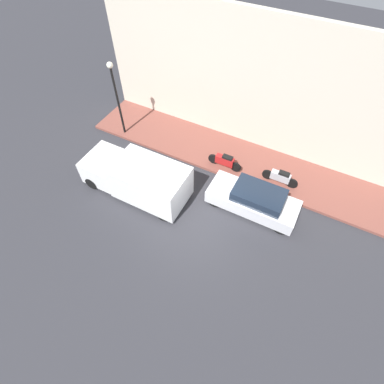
% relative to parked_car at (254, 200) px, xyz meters
% --- Properties ---
extents(ground_plane, '(60.00, 60.00, 0.00)m').
position_rel_parked_car_xyz_m(ground_plane, '(-2.01, 1.87, -0.66)').
color(ground_plane, '#2D2D33').
extents(sidewalk, '(3.02, 17.17, 0.15)m').
position_rel_parked_car_xyz_m(sidewalk, '(2.70, 1.87, -0.58)').
color(sidewalk, brown).
rests_on(sidewalk, ground_plane).
extents(building_facade, '(0.30, 17.17, 6.97)m').
position_rel_parked_car_xyz_m(building_facade, '(4.36, 1.87, 2.83)').
color(building_facade, beige).
rests_on(building_facade, ground_plane).
extents(parked_car, '(1.62, 4.20, 1.36)m').
position_rel_parked_car_xyz_m(parked_car, '(0.00, 0.00, 0.00)').
color(parked_car, silver).
rests_on(parked_car, ground_plane).
extents(delivery_van, '(2.09, 5.30, 1.95)m').
position_rel_parked_car_xyz_m(delivery_van, '(-1.60, 5.41, 0.34)').
color(delivery_van, white).
rests_on(delivery_van, ground_plane).
extents(scooter_silver, '(0.30, 1.82, 0.80)m').
position_rel_parked_car_xyz_m(scooter_silver, '(2.01, -0.66, -0.08)').
color(scooter_silver, '#B7B7BF').
rests_on(scooter_silver, sidewalk).
extents(motorcycle_red, '(0.30, 1.84, 0.82)m').
position_rel_parked_car_xyz_m(motorcycle_red, '(1.73, 2.24, -0.07)').
color(motorcycle_red, '#B21E1E').
rests_on(motorcycle_red, sidewalk).
extents(streetlamp, '(0.31, 0.31, 4.30)m').
position_rel_parked_car_xyz_m(streetlamp, '(1.59, 8.57, 2.26)').
color(streetlamp, black).
rests_on(streetlamp, sidewalk).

